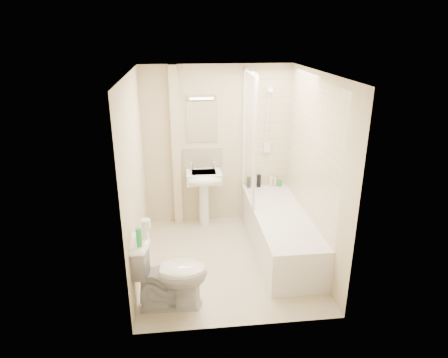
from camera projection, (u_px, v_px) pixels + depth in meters
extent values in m
plane|color=beige|center=(227.00, 260.00, 5.26)|extent=(2.50, 2.50, 0.00)
cube|color=beige|center=(217.00, 146.00, 6.00)|extent=(2.20, 0.02, 2.40)
cube|color=beige|center=(135.00, 178.00, 4.72)|extent=(0.02, 2.50, 2.40)
cube|color=beige|center=(315.00, 171.00, 4.95)|extent=(0.02, 2.50, 2.40)
cube|color=white|center=(228.00, 73.00, 4.41)|extent=(2.20, 2.50, 0.02)
cube|color=beige|center=(267.00, 131.00, 5.99)|extent=(0.70, 0.01, 1.75)
cube|color=beige|center=(310.00, 149.00, 5.06)|extent=(0.01, 2.10, 1.75)
cube|color=beige|center=(176.00, 149.00, 5.88)|extent=(0.12, 0.12, 2.40)
cube|color=beige|center=(203.00, 158.00, 6.02)|extent=(0.60, 0.02, 0.30)
cube|color=white|center=(202.00, 122.00, 5.83)|extent=(0.46, 0.01, 0.60)
cube|color=silver|center=(202.00, 97.00, 5.67)|extent=(0.42, 0.07, 0.07)
cube|color=white|center=(280.00, 231.00, 5.43)|extent=(0.70, 2.10, 0.55)
cube|color=white|center=(281.00, 217.00, 5.35)|extent=(0.56, 1.96, 0.05)
cube|color=white|center=(249.00, 137.00, 5.53)|extent=(0.01, 0.90, 1.80)
cube|color=white|center=(244.00, 130.00, 5.93)|extent=(0.04, 0.04, 1.80)
cube|color=white|center=(255.00, 146.00, 5.11)|extent=(0.04, 0.04, 1.80)
cube|color=white|center=(250.00, 72.00, 5.22)|extent=(0.04, 0.90, 0.04)
cube|color=white|center=(248.00, 195.00, 5.85)|extent=(0.04, 0.90, 0.03)
cylinder|color=white|center=(268.00, 123.00, 5.92)|extent=(0.02, 0.02, 0.90)
cylinder|color=white|center=(266.00, 152.00, 6.08)|extent=(0.05, 0.05, 0.02)
cylinder|color=white|center=(269.00, 92.00, 5.76)|extent=(0.05, 0.05, 0.02)
cylinder|color=white|center=(270.00, 91.00, 5.69)|extent=(0.08, 0.11, 0.11)
cube|color=white|center=(267.00, 147.00, 6.05)|extent=(0.10, 0.05, 0.14)
cylinder|color=white|center=(267.00, 120.00, 5.88)|extent=(0.01, 0.13, 0.84)
cylinder|color=white|center=(204.00, 203.00, 6.12)|extent=(0.15, 0.15, 0.69)
cube|color=white|center=(204.00, 177.00, 5.93)|extent=(0.51, 0.40, 0.16)
ellipsoid|color=white|center=(205.00, 181.00, 5.77)|extent=(0.51, 0.22, 0.16)
cube|color=silver|center=(204.00, 173.00, 5.91)|extent=(0.36, 0.26, 0.04)
cylinder|color=white|center=(192.00, 167.00, 5.97)|extent=(0.03, 0.03, 0.10)
cylinder|color=white|center=(214.00, 166.00, 6.01)|extent=(0.03, 0.03, 0.10)
sphere|color=white|center=(192.00, 163.00, 5.95)|extent=(0.04, 0.04, 0.04)
sphere|color=white|center=(214.00, 162.00, 5.99)|extent=(0.04, 0.04, 0.04)
cylinder|color=black|center=(249.00, 182.00, 6.17)|extent=(0.06, 0.06, 0.17)
cylinder|color=black|center=(259.00, 181.00, 6.18)|extent=(0.07, 0.07, 0.20)
cylinder|color=#F2E6BB|center=(271.00, 181.00, 6.20)|extent=(0.06, 0.06, 0.16)
cylinder|color=silver|center=(275.00, 182.00, 6.21)|extent=(0.05, 0.05, 0.14)
cylinder|color=green|center=(280.00, 183.00, 6.23)|extent=(0.07, 0.07, 0.10)
imported|color=white|center=(170.00, 273.00, 4.28)|extent=(0.53, 0.84, 0.81)
cylinder|color=white|center=(143.00, 232.00, 4.17)|extent=(0.10, 0.10, 0.10)
cylinder|color=white|center=(146.00, 224.00, 4.13)|extent=(0.10, 0.10, 0.10)
cylinder|color=green|center=(139.00, 237.00, 3.97)|extent=(0.06, 0.06, 0.20)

